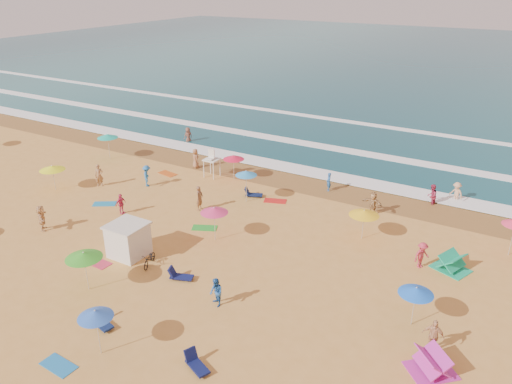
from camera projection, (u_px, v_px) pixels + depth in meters
The scene contains 13 objects.
ground at pixel (177, 236), 33.23m from camera, with size 220.00×220.00×0.00m, color gold.
ocean at pixel (440, 61), 99.73m from camera, with size 220.00×140.00×0.18m, color #0C4756.
wet_sand at pixel (268, 176), 43.12m from camera, with size 220.00×220.00×0.00m, color olive.
surf_foam at pixel (310, 147), 50.07m from camera, with size 200.00×18.70×0.05m.
cabana at pixel (128, 241), 30.62m from camera, with size 2.00×2.00×2.00m, color white.
cabana_roof at pixel (127, 225), 30.19m from camera, with size 2.20×2.20×0.12m, color silver.
bicycle at pixel (150, 259), 29.74m from camera, with size 0.57×1.63×0.86m, color black.
lifeguard_stand at pixel (212, 165), 42.53m from camera, with size 1.20×1.20×2.10m, color white, non-canonical shape.
beach_umbrellas at pixel (176, 209), 32.10m from camera, with size 61.82×27.13×0.82m.
loungers at pixel (216, 293), 26.97m from camera, with size 47.19×20.29×0.34m.
towels at pixel (155, 242), 32.40m from camera, with size 51.88×21.70×0.03m.
popup_tents at pixel (444, 303), 25.49m from camera, with size 3.34×11.45×1.20m.
beachgoers at pixel (214, 201), 36.44m from camera, with size 36.92×26.40×2.13m.
Camera 1 is at (19.24, -22.64, 16.05)m, focal length 35.00 mm.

